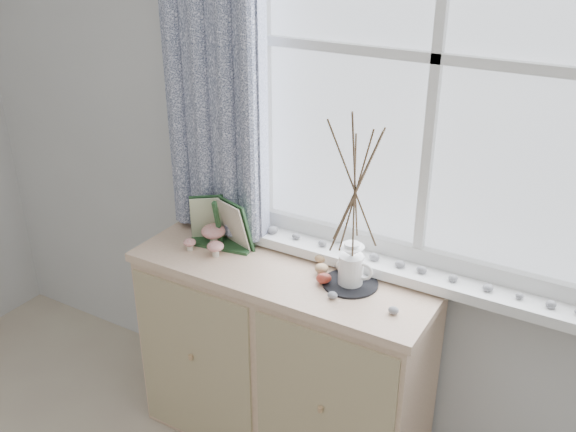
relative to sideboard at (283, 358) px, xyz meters
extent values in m
cube|color=#B9B8B6|center=(0.15, 0.25, 0.87)|extent=(4.00, 0.04, 2.60)
cube|color=silver|center=(0.45, 0.25, 1.22)|extent=(1.30, 0.01, 1.40)
cube|color=white|center=(0.45, 0.17, 0.45)|extent=(1.45, 0.16, 0.04)
cube|color=#091534|center=(-0.37, 0.12, 1.25)|extent=(0.44, 0.06, 1.61)
cube|color=beige|center=(0.00, 0.01, -0.02)|extent=(1.17, 0.43, 0.81)
cube|color=beige|center=(0.00, 0.01, 0.41)|extent=(1.20, 0.45, 0.03)
cube|color=tan|center=(-0.29, -0.22, -0.02)|extent=(0.55, 0.01, 0.75)
cube|color=tan|center=(0.29, -0.22, -0.02)|extent=(0.55, 0.01, 0.75)
cylinder|color=white|center=(-0.33, 0.02, 0.46)|extent=(0.03, 0.03, 0.06)
ellipsoid|color=#A70D05|center=(-0.33, 0.02, 0.49)|extent=(0.10, 0.10, 0.05)
cylinder|color=white|center=(-0.27, -0.05, 0.45)|extent=(0.03, 0.03, 0.04)
ellipsoid|color=#A70D05|center=(-0.27, -0.05, 0.47)|extent=(0.07, 0.07, 0.04)
cylinder|color=white|center=(-0.39, -0.06, 0.44)|extent=(0.02, 0.02, 0.03)
ellipsoid|color=#A70D05|center=(-0.39, -0.06, 0.46)|extent=(0.05, 0.05, 0.03)
ellipsoid|color=tan|center=(0.15, 0.03, 0.45)|extent=(0.05, 0.04, 0.06)
ellipsoid|color=tan|center=(0.11, 0.10, 0.45)|extent=(0.05, 0.04, 0.06)
ellipsoid|color=maroon|center=(0.19, -0.03, 0.45)|extent=(0.05, 0.04, 0.06)
cylinder|color=black|center=(0.27, 0.02, 0.43)|extent=(0.20, 0.20, 0.01)
cylinder|color=white|center=(0.27, 0.02, 0.49)|extent=(0.10, 0.10, 0.11)
cone|color=white|center=(0.27, 0.02, 0.56)|extent=(0.09, 0.09, 0.04)
cylinder|color=white|center=(0.27, 0.02, 0.58)|extent=(0.06, 0.06, 0.03)
torus|color=white|center=(0.32, 0.02, 0.49)|extent=(0.07, 0.02, 0.07)
ellipsoid|color=gray|center=(0.26, -0.09, 0.44)|extent=(0.04, 0.03, 0.03)
ellipsoid|color=gray|center=(0.30, 0.07, 0.44)|extent=(0.04, 0.03, 0.03)
ellipsoid|color=gray|center=(0.48, -0.07, 0.44)|extent=(0.04, 0.03, 0.03)
ellipsoid|color=gray|center=(0.18, 0.11, 0.44)|extent=(0.04, 0.03, 0.03)
camera|label=1|loc=(1.09, -1.82, 1.65)|focal=40.00mm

